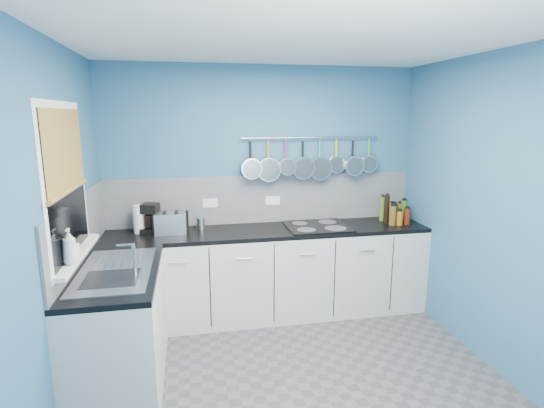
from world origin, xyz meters
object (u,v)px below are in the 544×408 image
object	(u,v)px
paper_towel	(140,219)
toaster	(171,223)
soap_bottle_a	(69,246)
coffee_maker	(151,219)
soap_bottle_b	(72,249)
hob	(317,226)
canister	(201,223)

from	to	relation	value
paper_towel	toaster	size ratio (longest dim) A/B	0.87
soap_bottle_a	coffee_maker	distance (m)	1.29
soap_bottle_b	coffee_maker	distance (m)	1.24
soap_bottle_a	coffee_maker	bearing A→B (deg)	71.71
coffee_maker	hob	world-z (taller)	coffee_maker
coffee_maker	soap_bottle_b	bearing A→B (deg)	-94.61
canister	soap_bottle_a	bearing A→B (deg)	-124.73
paper_towel	coffee_maker	bearing A→B (deg)	-12.40
soap_bottle_b	hob	xyz separation A→B (m)	(2.03, 1.08, -0.23)
soap_bottle_a	toaster	xyz separation A→B (m)	(0.59, 1.18, -0.17)
hob	toaster	bearing A→B (deg)	177.84
soap_bottle_a	canister	size ratio (longest dim) A/B	2.03
toaster	canister	world-z (taller)	toaster
soap_bottle_a	paper_towel	bearing A→B (deg)	76.42
paper_towel	hob	size ratio (longest dim) A/B	0.43
soap_bottle_a	canister	world-z (taller)	soap_bottle_a
soap_bottle_b	paper_towel	distance (m)	1.24
soap_bottle_b	toaster	size ratio (longest dim) A/B	0.55
soap_bottle_a	canister	xyz separation A→B (m)	(0.88, 1.27, -0.21)
soap_bottle_b	canister	bearing A→B (deg)	54.19
paper_towel	hob	world-z (taller)	paper_towel
paper_towel	hob	bearing A→B (deg)	-3.96
hob	soap_bottle_a	bearing A→B (deg)	-151.03
soap_bottle_b	hob	bearing A→B (deg)	27.88
toaster	hob	bearing A→B (deg)	-5.56
soap_bottle_a	soap_bottle_b	world-z (taller)	soap_bottle_a
paper_towel	soap_bottle_b	bearing A→B (deg)	-104.12
paper_towel	coffee_maker	world-z (taller)	coffee_maker
hob	canister	bearing A→B (deg)	172.98
soap_bottle_a	toaster	bearing A→B (deg)	63.30
soap_bottle_b	paper_towel	world-z (taller)	soap_bottle_b
soap_bottle_b	canister	size ratio (longest dim) A/B	1.46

